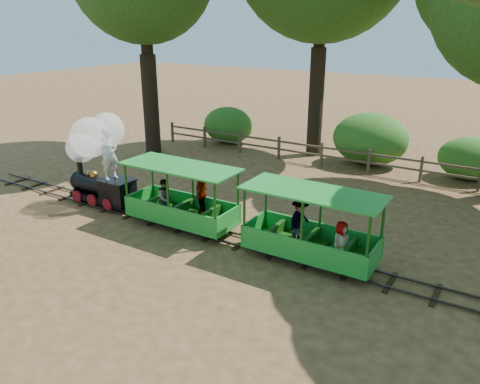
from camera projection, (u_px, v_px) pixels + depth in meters
The scene contains 9 objects.
ground at pixel (243, 243), 12.81m from camera, with size 90.00×90.00×0.00m, color #9F7044.
track at pixel (243, 241), 12.79m from camera, with size 22.00×1.00×0.10m.
locomotive at pixel (96, 152), 15.00m from camera, with size 2.75×1.29×3.16m.
carriage_front at pixel (183, 202), 13.59m from camera, with size 3.46×1.53×1.80m.
carriage_rear at pixel (311, 234), 11.60m from camera, with size 3.46×1.41×1.80m.
fence at pixel (345, 156), 19.01m from camera, with size 18.10×0.10×1.00m.
shrub_west at pixel (228, 125), 23.14m from camera, with size 2.58×1.99×1.79m, color #2D6B1E.
shrub_mid_w at pixel (370, 139), 19.58m from camera, with size 3.16×2.43×2.18m, color #2D6B1E.
shrub_mid_e at pixel (470, 159), 17.77m from camera, with size 2.37×1.82×1.64m, color #2D6B1E.
Camera 1 is at (5.98, -9.88, 5.73)m, focal length 35.00 mm.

